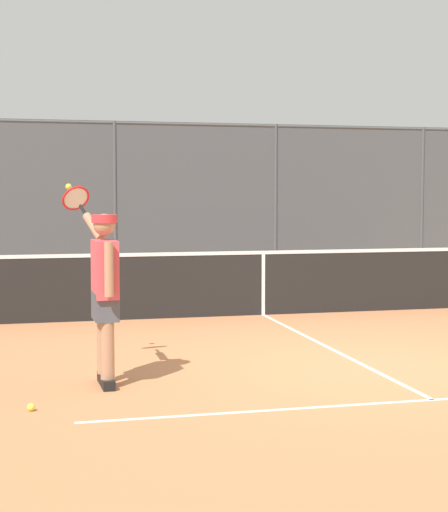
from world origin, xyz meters
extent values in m
plane|color=#C67A4C|center=(0.00, 0.00, 0.00)|extent=(60.00, 60.00, 0.00)
cube|color=white|center=(0.00, 1.43, 0.00)|extent=(6.21, 0.05, 0.01)
cube|color=white|center=(0.00, -1.22, 0.00)|extent=(0.05, 5.28, 0.01)
cylinder|color=#474C51|center=(-5.02, -8.63, 1.63)|extent=(0.07, 0.07, 3.25)
cylinder|color=#474C51|center=(-1.67, -8.63, 1.63)|extent=(0.07, 0.07, 3.25)
cylinder|color=#474C51|center=(1.67, -8.63, 1.63)|extent=(0.07, 0.07, 3.25)
cylinder|color=#474C51|center=(0.00, -8.63, 3.21)|extent=(16.74, 0.05, 0.05)
cube|color=#474C51|center=(0.00, -8.63, 1.63)|extent=(16.74, 0.02, 3.25)
cube|color=#387A3D|center=(0.00, -9.28, 1.57)|extent=(19.74, 0.90, 3.13)
cube|color=#ADADA8|center=(0.00, -8.45, 0.07)|extent=(17.74, 0.18, 0.15)
cube|color=black|center=(0.00, -3.86, 0.46)|extent=(10.12, 0.02, 0.91)
cube|color=white|center=(0.00, -3.86, 0.94)|extent=(10.12, 0.04, 0.05)
cube|color=white|center=(0.00, -3.86, 0.46)|extent=(0.05, 0.04, 0.91)
cube|color=black|center=(2.73, 0.32, 0.04)|extent=(0.12, 0.26, 0.09)
cylinder|color=#A87A5B|center=(2.73, 0.32, 0.46)|extent=(0.13, 0.13, 0.75)
cube|color=black|center=(2.74, 0.07, 0.04)|extent=(0.12, 0.26, 0.09)
cylinder|color=#A87A5B|center=(2.74, 0.07, 0.46)|extent=(0.13, 0.13, 0.75)
cube|color=#474C56|center=(2.73, 0.19, 0.76)|extent=(0.23, 0.40, 0.26)
cube|color=#DB4C56|center=(2.73, 0.19, 1.11)|extent=(0.22, 0.47, 0.54)
cylinder|color=#A87A5B|center=(2.72, 0.48, 1.13)|extent=(0.08, 0.08, 0.50)
cylinder|color=#A87A5B|center=(2.80, -0.24, 1.48)|extent=(0.20, 0.38, 0.28)
sphere|color=#A87A5B|center=(2.73, 0.19, 1.52)|extent=(0.21, 0.21, 0.21)
cylinder|color=red|center=(2.73, 0.19, 1.58)|extent=(0.24, 0.24, 0.08)
cube|color=red|center=(2.74, 0.08, 1.54)|extent=(0.18, 0.19, 0.02)
cylinder|color=black|center=(2.88, -0.46, 1.64)|extent=(0.09, 0.17, 0.13)
torus|color=red|center=(2.94, -0.64, 1.76)|extent=(0.34, 0.27, 0.26)
cylinder|color=silver|center=(2.94, -0.64, 1.76)|extent=(0.28, 0.22, 0.21)
sphere|color=#C1D138|center=(3.00, -0.81, 1.88)|extent=(0.07, 0.07, 0.07)
sphere|color=#D6E042|center=(3.43, 0.97, 0.03)|extent=(0.07, 0.07, 0.07)
camera|label=1|loc=(3.47, 7.92, 1.80)|focal=58.03mm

